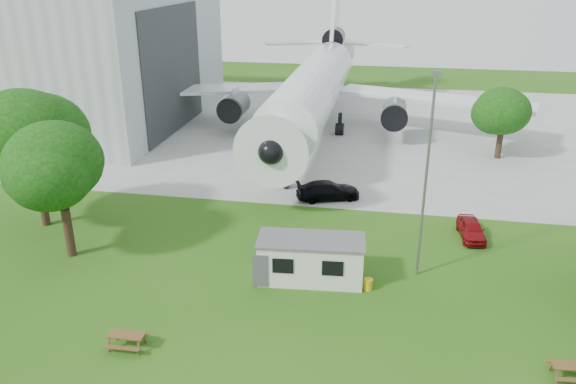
% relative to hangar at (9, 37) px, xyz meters
% --- Properties ---
extents(ground, '(160.00, 160.00, 0.00)m').
position_rel_hangar_xyz_m(ground, '(37.97, -36.00, -9.41)').
color(ground, '#3C6E1C').
extents(concrete_apron, '(120.00, 46.00, 0.03)m').
position_rel_hangar_xyz_m(concrete_apron, '(37.97, 2.00, -9.39)').
color(concrete_apron, '#B7B7B2').
rests_on(concrete_apron, ground).
extents(hangar, '(43.00, 31.00, 18.55)m').
position_rel_hangar_xyz_m(hangar, '(0.00, 0.00, 0.00)').
color(hangar, '#B2B7BC').
rests_on(hangar, ground).
extents(airliner, '(46.36, 47.73, 17.69)m').
position_rel_hangar_xyz_m(airliner, '(35.97, -0.14, -4.14)').
color(airliner, white).
rests_on(airliner, ground).
extents(site_cabin, '(6.85, 3.18, 2.62)m').
position_rel_hangar_xyz_m(site_cabin, '(40.00, -31.49, -8.09)').
color(site_cabin, silver).
rests_on(site_cabin, ground).
extents(picnic_west, '(1.82, 1.53, 0.76)m').
position_rel_hangar_xyz_m(picnic_west, '(32.14, -39.42, -9.41)').
color(picnic_west, brown).
rests_on(picnic_west, ground).
extents(picnic_east, '(1.90, 1.62, 0.76)m').
position_rel_hangar_xyz_m(picnic_east, '(52.70, -37.93, -9.41)').
color(picnic_east, brown).
rests_on(picnic_east, ground).
extents(lamp_mast, '(0.16, 0.16, 12.00)m').
position_rel_hangar_xyz_m(lamp_mast, '(46.17, -29.80, -3.41)').
color(lamp_mast, slate).
rests_on(lamp_mast, ground).
extents(tree_west_big, '(7.70, 7.70, 10.61)m').
position_rel_hangar_xyz_m(tree_west_big, '(20.35, -27.50, -2.66)').
color(tree_west_big, '#382619').
rests_on(tree_west_big, ground).
extents(tree_west_small, '(5.99, 5.99, 8.50)m').
position_rel_hangar_xyz_m(tree_west_small, '(24.56, -31.33, -3.92)').
color(tree_west_small, '#382619').
rests_on(tree_west_small, ground).
extents(tree_far_apron, '(6.04, 6.04, 7.47)m').
position_rel_hangar_xyz_m(tree_far_apron, '(54.40, -6.30, -4.97)').
color(tree_far_apron, '#382619').
rests_on(tree_far_apron, ground).
extents(car_ne_hatch, '(1.86, 3.87, 1.28)m').
position_rel_hangar_xyz_m(car_ne_hatch, '(49.91, -24.20, -8.77)').
color(car_ne_hatch, maroon).
rests_on(car_ne_hatch, ground).
extents(car_apron_van, '(5.40, 3.62, 1.45)m').
position_rel_hangar_xyz_m(car_apron_van, '(39.60, -19.25, -8.68)').
color(car_apron_van, black).
rests_on(car_apron_van, ground).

